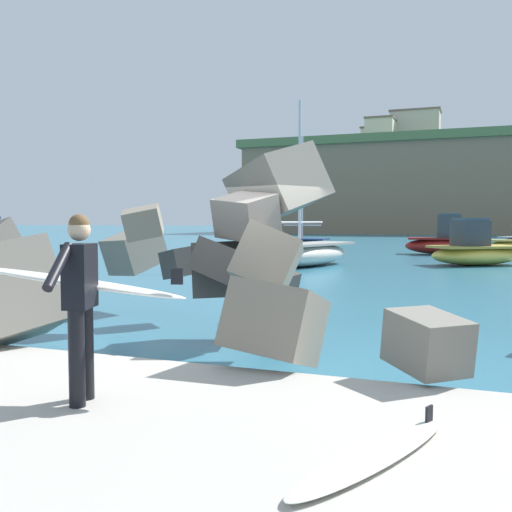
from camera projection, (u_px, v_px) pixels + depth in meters
ground_plane at (258, 352)px, 8.68m from camera, size 400.00×400.00×0.00m
walkway_path at (93, 438)px, 4.94m from camera, size 48.00×4.40×0.24m
breakwater_jetty at (162, 269)px, 9.69m from camera, size 30.01×6.54×3.29m
surfer_with_board at (81, 292)px, 5.56m from camera, size 2.10×1.40×1.78m
spare_surfboard at (375, 454)px, 4.20m from camera, size 1.08×1.99×0.19m
boat_near_left at (297, 242)px, 40.06m from camera, size 4.48×2.14×7.64m
boat_near_centre at (305, 253)px, 24.95m from camera, size 3.64×6.33×6.95m
boat_mid_left at (475, 251)px, 25.54m from camera, size 4.62×4.04×2.07m
boat_far_right at (444, 242)px, 33.78m from camera, size 4.43×2.23×2.38m
station_building_west at (415, 130)px, 98.88m from camera, size 8.33×4.85×6.47m
station_building_central at (381, 134)px, 97.48m from camera, size 4.69×7.06×4.79m
station_building_east at (384, 142)px, 109.50m from camera, size 7.80×7.50×5.15m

